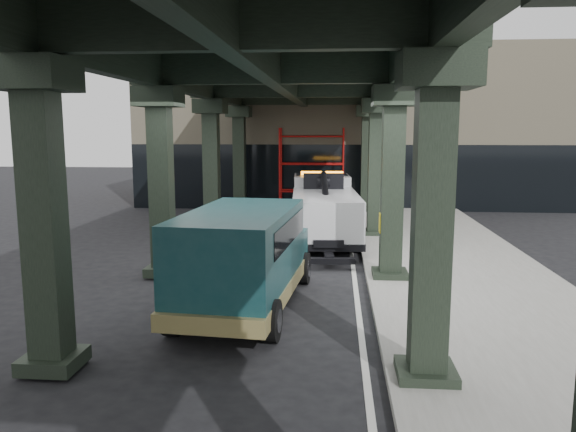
% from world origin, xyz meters
% --- Properties ---
extents(ground, '(90.00, 90.00, 0.00)m').
position_xyz_m(ground, '(0.00, 0.00, 0.00)').
color(ground, black).
rests_on(ground, ground).
extents(sidewalk, '(5.00, 40.00, 0.15)m').
position_xyz_m(sidewalk, '(4.50, 2.00, 0.07)').
color(sidewalk, gray).
rests_on(sidewalk, ground).
extents(lane_stripe, '(0.12, 38.00, 0.01)m').
position_xyz_m(lane_stripe, '(1.70, 2.00, 0.01)').
color(lane_stripe, silver).
rests_on(lane_stripe, ground).
extents(viaduct, '(7.40, 32.00, 6.40)m').
position_xyz_m(viaduct, '(-0.40, 2.00, 5.46)').
color(viaduct, black).
rests_on(viaduct, ground).
extents(building, '(22.00, 10.00, 8.00)m').
position_xyz_m(building, '(2.00, 20.00, 4.00)').
color(building, '#C6B793').
rests_on(building, ground).
extents(scaffolding, '(3.08, 0.88, 4.00)m').
position_xyz_m(scaffolding, '(0.00, 14.64, 2.11)').
color(scaffolding, '#B8110E').
rests_on(scaffolding, ground).
extents(tow_truck, '(2.61, 7.64, 2.47)m').
position_xyz_m(tow_truck, '(0.74, 7.46, 1.20)').
color(tow_truck, black).
rests_on(tow_truck, ground).
extents(towed_van, '(2.63, 5.70, 2.25)m').
position_xyz_m(towed_van, '(-0.79, -0.57, 1.21)').
color(towed_van, '#10373B').
rests_on(towed_van, ground).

